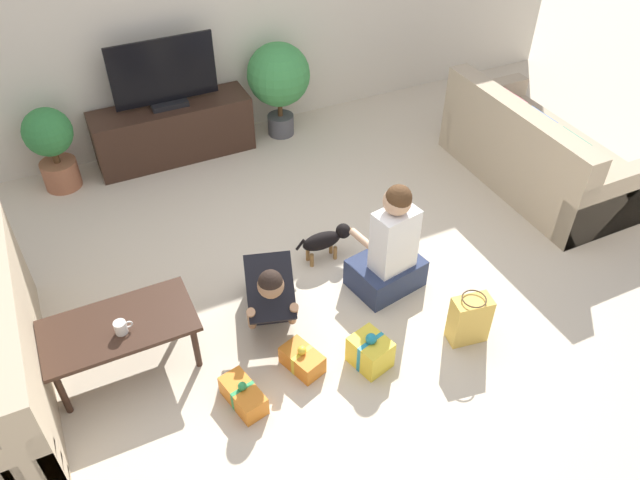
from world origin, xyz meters
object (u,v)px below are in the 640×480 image
at_px(potted_plant_back_left, 51,143).
at_px(mug, 121,327).
at_px(gift_box_a, 302,360).
at_px(person_kneeling, 269,289).
at_px(gift_box_b, 243,395).
at_px(sofa_right, 534,155).
at_px(gift_box_c, 370,352).
at_px(person_sitting, 390,251).
at_px(dog, 327,239).
at_px(gift_bag_a, 469,319).
at_px(potted_plant_back_right, 279,78).
at_px(coffee_table, 119,329).
at_px(tv, 164,77).
at_px(tv_console, 174,131).

height_order(potted_plant_back_left, mug, potted_plant_back_left).
xyz_separation_m(gift_box_a, mug, (-1.05, 0.45, 0.38)).
xyz_separation_m(person_kneeling, gift_box_b, (-0.43, -0.60, -0.24)).
bearing_deg(sofa_right, gift_box_c, 117.29).
bearing_deg(potted_plant_back_left, person_sitting, -50.03).
relative_size(dog, mug, 4.16).
bearing_deg(gift_box_b, gift_bag_a, -5.79).
bearing_deg(mug, potted_plant_back_left, 92.46).
relative_size(person_sitting, mug, 8.13).
distance_m(dog, gift_box_b, 1.52).
bearing_deg(dog, gift_bag_a, -155.86).
bearing_deg(sofa_right, potted_plant_back_left, 65.30).
distance_m(sofa_right, dog, 2.21).
bearing_deg(gift_bag_a, person_sitting, 109.29).
distance_m(sofa_right, potted_plant_back_right, 2.58).
height_order(coffee_table, gift_bag_a, coffee_table).
bearing_deg(tv, tv_console, 0.00).
bearing_deg(person_sitting, sofa_right, -171.85).
distance_m(tv_console, gift_bag_a, 3.46).
relative_size(potted_plant_back_left, dog, 1.61).
height_order(coffee_table, person_kneeling, person_kneeling).
bearing_deg(dog, tv_console, 18.97).
bearing_deg(gift_box_b, mug, 137.01).
height_order(coffee_table, potted_plant_back_left, potted_plant_back_left).
bearing_deg(person_sitting, potted_plant_back_right, -103.64).
xyz_separation_m(gift_box_c, mug, (-1.49, 0.62, 0.34)).
height_order(gift_box_a, gift_bag_a, gift_bag_a).
height_order(tv, dog, tv).
xyz_separation_m(person_sitting, mug, (-1.97, 0.01, 0.10)).
xyz_separation_m(person_kneeling, gift_box_a, (0.03, -0.49, -0.24)).
xyz_separation_m(potted_plant_back_right, gift_box_c, (-0.64, -3.09, -0.52)).
bearing_deg(mug, gift_bag_a, -17.85).
distance_m(coffee_table, potted_plant_back_left, 2.40).
bearing_deg(gift_box_a, mug, 156.92).
height_order(tv_console, person_kneeling, person_kneeling).
relative_size(person_kneeling, person_sitting, 0.81).
bearing_deg(potted_plant_back_right, person_sitting, -93.36).
distance_m(tv_console, gift_box_b, 3.11).
relative_size(tv, person_sitting, 1.01).
relative_size(potted_plant_back_left, potted_plant_back_right, 0.81).
distance_m(potted_plant_back_left, person_sitting, 3.24).
height_order(gift_box_c, gift_bag_a, gift_bag_a).
bearing_deg(gift_box_b, tv_console, 82.26).
relative_size(tv, dog, 1.97).
bearing_deg(mug, gift_box_c, -22.52).
distance_m(potted_plant_back_right, gift_box_b, 3.43).
bearing_deg(gift_box_b, person_kneeling, 53.90).
bearing_deg(person_kneeling, sofa_right, 28.23).
distance_m(tv, gift_box_a, 3.07).
xyz_separation_m(coffee_table, gift_box_a, (1.07, -0.53, -0.29)).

